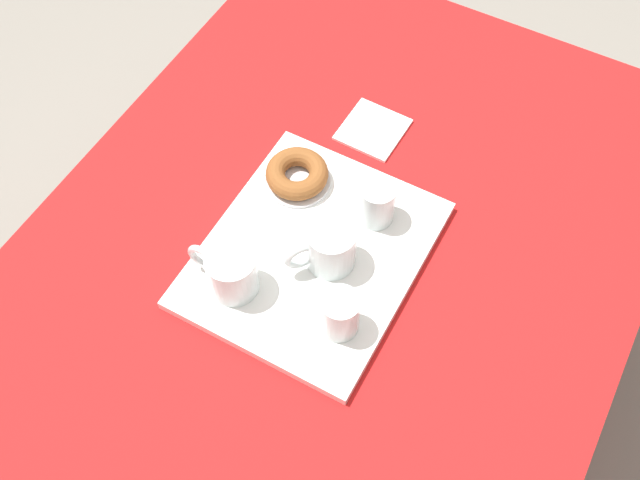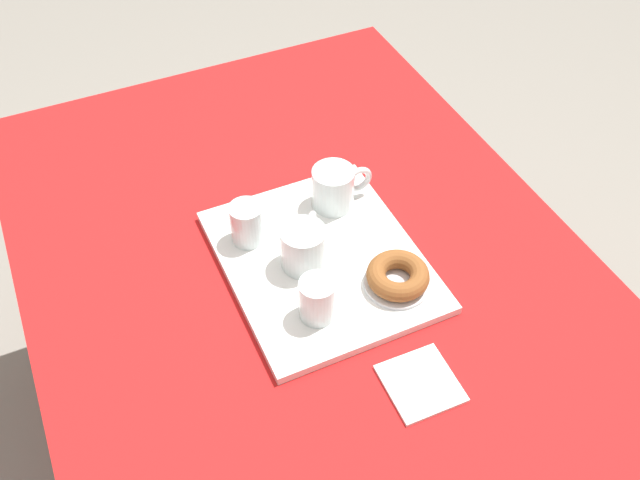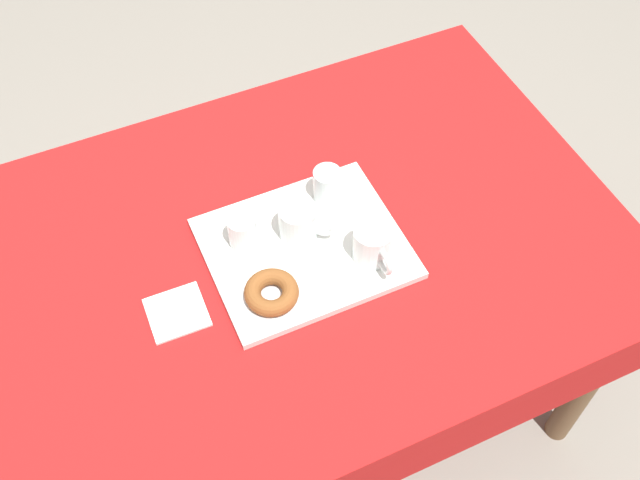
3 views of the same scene
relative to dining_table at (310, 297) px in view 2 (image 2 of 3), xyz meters
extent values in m
plane|color=gray|center=(0.00, 0.00, -0.66)|extent=(6.00, 6.00, 0.00)
cube|color=red|center=(0.00, 0.00, 0.06)|extent=(1.39, 0.99, 0.04)
cube|color=red|center=(0.00, -0.49, -0.03)|extent=(1.39, 0.01, 0.14)
cube|color=red|center=(0.00, 0.49, -0.03)|extent=(1.39, 0.01, 0.14)
cube|color=red|center=(0.69, 0.00, -0.03)|extent=(0.01, 0.99, 0.14)
cylinder|color=brown|center=(0.60, -0.40, -0.31)|extent=(0.06, 0.06, 0.70)
cylinder|color=brown|center=(0.60, 0.40, -0.31)|extent=(0.06, 0.06, 0.70)
cube|color=white|center=(0.00, -0.02, 0.09)|extent=(0.41, 0.34, 0.02)
cylinder|color=silver|center=(0.00, 0.01, 0.14)|extent=(0.08, 0.08, 0.08)
cylinder|color=maroon|center=(0.00, 0.01, 0.14)|extent=(0.07, 0.07, 0.06)
torus|color=silver|center=(0.04, -0.02, 0.15)|extent=(0.05, 0.04, 0.06)
cylinder|color=silver|center=(0.12, -0.10, 0.14)|extent=(0.08, 0.08, 0.08)
cylinder|color=maroon|center=(0.12, -0.10, 0.14)|extent=(0.07, 0.07, 0.06)
torus|color=silver|center=(0.12, -0.16, 0.15)|extent=(0.01, 0.06, 0.06)
cylinder|color=silver|center=(0.10, 0.08, 0.14)|extent=(0.06, 0.06, 0.08)
cylinder|color=silver|center=(0.10, 0.08, 0.13)|extent=(0.05, 0.05, 0.04)
cylinder|color=silver|center=(-0.11, 0.04, 0.14)|extent=(0.06, 0.06, 0.08)
cylinder|color=silver|center=(-0.11, 0.04, 0.13)|extent=(0.05, 0.05, 0.06)
cylinder|color=silver|center=(-0.11, -0.12, 0.11)|extent=(0.12, 0.12, 0.01)
torus|color=brown|center=(-0.11, -0.12, 0.13)|extent=(0.11, 0.11, 0.03)
cube|color=white|center=(-0.29, -0.06, 0.09)|extent=(0.12, 0.11, 0.01)
camera|label=1|loc=(0.57, 0.31, 1.18)|focal=42.94mm
camera|label=2|loc=(-0.77, 0.33, 1.05)|focal=39.79mm
camera|label=3|loc=(-0.35, -0.88, 1.37)|focal=42.02mm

